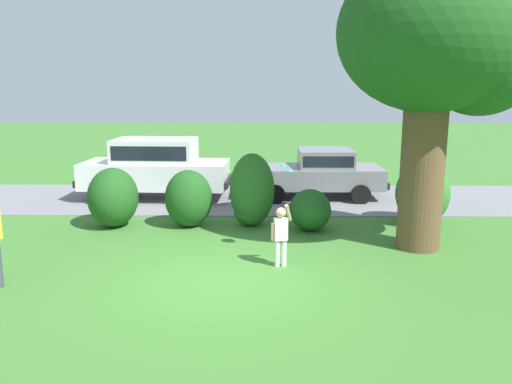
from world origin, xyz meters
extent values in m
plane|color=#3D752D|center=(0.00, 0.00, 0.00)|extent=(80.00, 80.00, 0.00)
cube|color=slate|center=(0.00, 6.90, 0.01)|extent=(28.00, 4.40, 0.02)
cylinder|color=brown|center=(4.13, 2.01, 1.73)|extent=(0.94, 0.94, 3.47)
ellipsoid|color=#1E511C|center=(4.13, 2.01, 4.63)|extent=(3.89, 3.89, 3.31)
ellipsoid|color=#1E511C|center=(5.20, 2.01, 4.15)|extent=(2.47, 2.47, 2.47)
ellipsoid|color=#1E511C|center=(3.59, 2.94, 4.15)|extent=(1.89, 1.89, 1.89)
ellipsoid|color=#1E511C|center=(-3.14, 3.68, 0.76)|extent=(1.26, 1.44, 1.51)
ellipsoid|color=#1E511C|center=(-1.21, 3.70, 0.73)|extent=(1.21, 1.15, 1.46)
ellipsoid|color=#1E511C|center=(-1.30, 3.76, 0.30)|extent=(0.67, 0.67, 0.60)
ellipsoid|color=#286023|center=(0.40, 3.82, 0.94)|extent=(1.14, 1.16, 1.87)
ellipsoid|color=#286023|center=(0.36, 3.81, 0.38)|extent=(0.86, 0.86, 0.77)
ellipsoid|color=#1E511C|center=(1.86, 3.40, 0.52)|extent=(1.03, 1.21, 1.03)
ellipsoid|color=#33702B|center=(4.82, 4.04, 0.81)|extent=(1.37, 1.44, 1.61)
ellipsoid|color=#33702B|center=(4.78, 3.77, 0.39)|extent=(0.86, 0.86, 0.77)
cube|color=gray|center=(2.35, 7.18, 0.68)|extent=(4.20, 1.85, 0.64)
cube|color=gray|center=(2.67, 7.18, 1.28)|extent=(1.68, 1.62, 0.56)
cube|color=black|center=(2.67, 7.18, 1.28)|extent=(1.55, 1.64, 0.34)
cylinder|color=black|center=(1.05, 6.24, 0.30)|extent=(0.60, 0.22, 0.60)
cylinder|color=black|center=(1.05, 8.12, 0.30)|extent=(0.60, 0.22, 0.60)
cylinder|color=black|center=(3.66, 6.25, 0.30)|extent=(0.60, 0.22, 0.60)
cylinder|color=black|center=(3.65, 8.13, 0.30)|extent=(0.60, 0.22, 0.60)
cube|color=black|center=(0.21, 7.18, 0.52)|extent=(0.12, 1.75, 0.20)
cube|color=black|center=(4.49, 7.19, 0.52)|extent=(0.12, 1.75, 0.20)
cube|color=white|center=(-2.70, 6.89, 0.80)|extent=(4.57, 2.02, 0.80)
cube|color=white|center=(-2.70, 6.89, 1.56)|extent=(2.54, 1.72, 0.72)
cube|color=black|center=(-2.70, 6.89, 1.56)|extent=(2.34, 1.73, 0.43)
cylinder|color=black|center=(-4.13, 6.00, 0.34)|extent=(0.69, 0.25, 0.68)
cylinder|color=black|center=(-4.05, 7.88, 0.34)|extent=(0.69, 0.25, 0.68)
cylinder|color=black|center=(-1.34, 5.89, 0.34)|extent=(0.69, 0.25, 0.68)
cylinder|color=black|center=(-1.26, 7.77, 0.34)|extent=(0.69, 0.25, 0.68)
cube|color=black|center=(-4.99, 6.98, 0.60)|extent=(0.19, 1.75, 0.20)
cube|color=black|center=(-0.41, 6.79, 0.60)|extent=(0.19, 1.75, 0.20)
cylinder|color=white|center=(0.96, 0.75, 0.28)|extent=(0.10, 0.10, 0.55)
cylinder|color=white|center=(1.10, 0.77, 0.28)|extent=(0.10, 0.10, 0.55)
cube|color=white|center=(1.03, 0.76, 0.77)|extent=(0.29, 0.21, 0.44)
sphere|color=tan|center=(1.03, 0.76, 1.11)|extent=(0.20, 0.20, 0.20)
cylinder|color=tan|center=(1.18, 0.84, 1.09)|extent=(0.18, 0.26, 0.39)
cylinder|color=tan|center=(0.87, 0.73, 0.72)|extent=(0.07, 0.07, 0.36)
cylinder|color=#1EB7B2|center=(1.17, 1.49, 1.87)|extent=(0.28, 0.28, 0.22)
cylinder|color=red|center=(1.17, 1.49, 1.87)|extent=(0.16, 0.16, 0.13)
camera|label=1|loc=(0.66, -8.97, 3.56)|focal=35.89mm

